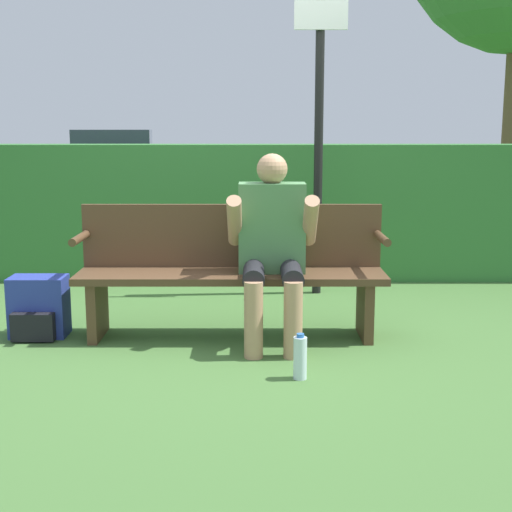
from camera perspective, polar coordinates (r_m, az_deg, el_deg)
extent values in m
plane|color=#426B33|center=(4.62, -1.87, -6.47)|extent=(40.00, 40.00, 0.00)
cube|color=#337033|center=(6.30, -1.33, 3.55)|extent=(12.00, 0.43, 1.18)
cube|color=#513823|center=(4.52, -1.90, -1.60)|extent=(1.95, 0.42, 0.05)
cube|color=#513823|center=(4.67, -1.84, 1.64)|extent=(1.95, 0.04, 0.41)
cube|color=#513823|center=(4.67, -12.45, -4.09)|extent=(0.06, 0.38, 0.38)
cube|color=#513823|center=(4.62, 8.81, -4.15)|extent=(0.06, 0.38, 0.38)
cylinder|color=#513823|center=(4.61, -13.82, 1.40)|extent=(0.05, 0.38, 0.05)
cylinder|color=#513823|center=(4.54, 10.16, 1.42)|extent=(0.05, 0.38, 0.05)
cube|color=#4C7F4C|center=(4.50, 1.39, 2.29)|extent=(0.42, 0.22, 0.56)
sphere|color=tan|center=(4.47, 1.41, 6.97)|extent=(0.19, 0.19, 0.19)
cylinder|color=black|center=(4.32, -0.08, -1.40)|extent=(0.13, 0.46, 0.13)
cylinder|color=black|center=(4.32, 2.96, -1.40)|extent=(0.13, 0.46, 0.13)
cylinder|color=tan|center=(4.15, -0.09, -5.14)|extent=(0.11, 0.11, 0.46)
cylinder|color=tan|center=(4.15, 3.09, -5.13)|extent=(0.11, 0.11, 0.46)
cylinder|color=tan|center=(4.36, -1.61, 2.81)|extent=(0.09, 0.34, 0.34)
cylinder|color=tan|center=(4.37, 4.47, 2.80)|extent=(0.09, 0.34, 0.34)
cube|color=#283893|center=(4.80, -16.86, -3.86)|extent=(0.36, 0.21, 0.39)
cube|color=black|center=(4.69, -17.31, -5.44)|extent=(0.27, 0.07, 0.18)
cylinder|color=silver|center=(3.85, 3.65, -8.15)|extent=(0.07, 0.07, 0.23)
cylinder|color=#2D66B2|center=(3.81, 3.67, -6.37)|extent=(0.04, 0.04, 0.02)
cylinder|color=black|center=(5.68, 5.13, 8.53)|extent=(0.07, 0.07, 2.32)
cube|color=silver|center=(5.70, 5.34, 18.65)|extent=(0.41, 0.02, 0.21)
cube|color=black|center=(18.64, -11.21, 7.57)|extent=(4.13, 2.08, 0.66)
cube|color=#333D4C|center=(18.63, -11.27, 9.24)|extent=(2.05, 1.67, 0.42)
cylinder|color=black|center=(19.38, -7.30, 7.17)|extent=(0.62, 0.24, 0.61)
cylinder|color=black|center=(17.76, -7.45, 6.89)|extent=(0.62, 0.24, 0.61)
cylinder|color=black|center=(19.61, -14.58, 6.96)|extent=(0.62, 0.24, 0.61)
cylinder|color=black|center=(18.02, -15.38, 6.66)|extent=(0.62, 0.24, 0.61)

